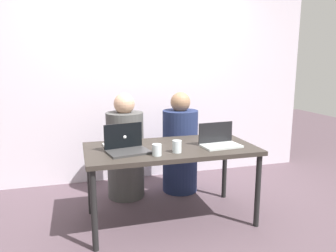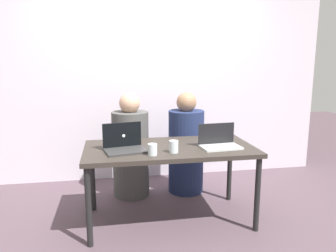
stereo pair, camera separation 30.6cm
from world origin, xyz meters
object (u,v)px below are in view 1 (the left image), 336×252
Objects in this scene: water_glass_center at (177,147)px; person_on_left at (125,152)px; person_on_right at (180,148)px; laptop_front_right at (219,141)px; laptop_front_left at (127,146)px; laptop_back_left at (122,142)px; water_glass_left at (157,151)px.

person_on_left is at bearing 109.81° from water_glass_center.
laptop_front_right is (0.13, -0.78, 0.26)m from person_on_right.
laptop_front_left is 0.17m from laptop_back_left.
laptop_back_left is at bearing 73.35° from person_on_left.
person_on_right reaches higher than laptop_front_left.
person_on_right is 0.83m from laptop_front_right.
laptop_back_left is 0.53m from water_glass_center.
laptop_back_left is (-0.11, -0.58, 0.25)m from person_on_left.
person_on_left is 11.01× the size of water_glass_center.
laptop_back_left is (-0.01, 0.17, -0.00)m from laptop_front_left.
laptop_front_left reaches higher than laptop_back_left.
person_on_right is 3.13× the size of laptop_front_right.
water_glass_center is at bearing -30.09° from laptop_front_left.
person_on_right is 0.98m from laptop_back_left.
person_on_right is 10.97× the size of water_glass_center.
water_glass_center is (0.43, -0.31, -0.00)m from laptop_back_left.
water_glass_left is at bearing -166.48° from water_glass_center.
laptop_front_right reaches higher than water_glass_left.
person_on_left is at bearing 15.76° from person_on_right.
water_glass_left is (-0.64, -0.15, -0.00)m from laptop_front_right.
person_on_left is 3.14× the size of laptop_front_right.
person_on_right is 1.09m from water_glass_left.
water_glass_left is at bearing -171.84° from laptop_front_right.
water_glass_left is at bearing -50.89° from laptop_front_left.
person_on_right is at bearing 33.72° from laptop_front_left.
person_on_left is 2.95× the size of laptop_front_left.
laptop_front_left is 3.74× the size of water_glass_center.
laptop_front_left is at bearing 76.75° from person_on_left.
water_glass_left is (-0.51, -0.93, 0.25)m from person_on_right.
person_on_left reaches higher than laptop_back_left.
person_on_left is 0.64m from laptop_back_left.
laptop_back_left is (-0.75, -0.58, 0.26)m from person_on_right.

